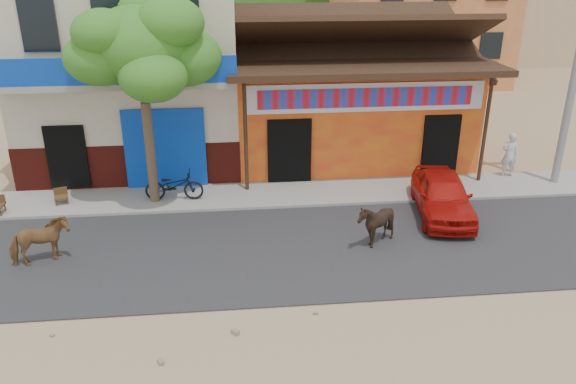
{
  "coord_description": "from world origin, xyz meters",
  "views": [
    {
      "loc": [
        -2.21,
        -10.03,
        6.9
      ],
      "look_at": [
        -0.86,
        3.0,
        1.4
      ],
      "focal_mm": 35.0,
      "sensor_mm": 36.0,
      "label": 1
    }
  ],
  "objects_px": {
    "red_car": "(443,195)",
    "pedestrian": "(509,155)",
    "tree": "(145,103)",
    "cow_tan": "(40,241)",
    "scooter": "(174,186)",
    "cafe_chair_right": "(60,190)",
    "cow_dark": "(376,224)"
  },
  "relations": [
    {
      "from": "tree",
      "to": "cow_tan",
      "type": "bearing_deg",
      "value": -124.28
    },
    {
      "from": "pedestrian",
      "to": "red_car",
      "type": "bearing_deg",
      "value": 42.51
    },
    {
      "from": "tree",
      "to": "red_car",
      "type": "height_order",
      "value": "tree"
    },
    {
      "from": "cow_dark",
      "to": "pedestrian",
      "type": "relative_size",
      "value": 0.8
    },
    {
      "from": "red_car",
      "to": "pedestrian",
      "type": "xyz_separation_m",
      "value": [
        3.21,
        2.58,
        0.21
      ]
    },
    {
      "from": "cow_dark",
      "to": "scooter",
      "type": "relative_size",
      "value": 0.68
    },
    {
      "from": "cafe_chair_right",
      "to": "scooter",
      "type": "bearing_deg",
      "value": -18.05
    },
    {
      "from": "cow_tan",
      "to": "cafe_chair_right",
      "type": "bearing_deg",
      "value": -17.18
    },
    {
      "from": "cafe_chair_right",
      "to": "tree",
      "type": "bearing_deg",
      "value": -18.32
    },
    {
      "from": "tree",
      "to": "cow_tan",
      "type": "xyz_separation_m",
      "value": [
        -2.29,
        -3.37,
        -2.5
      ]
    },
    {
      "from": "cow_tan",
      "to": "scooter",
      "type": "relative_size",
      "value": 0.78
    },
    {
      "from": "tree",
      "to": "cow_dark",
      "type": "relative_size",
      "value": 5.04
    },
    {
      "from": "red_car",
      "to": "cafe_chair_right",
      "type": "xyz_separation_m",
      "value": [
        -11.02,
        1.76,
        -0.12
      ]
    },
    {
      "from": "cow_dark",
      "to": "red_car",
      "type": "distance_m",
      "value": 2.84
    },
    {
      "from": "tree",
      "to": "red_car",
      "type": "distance_m",
      "value": 8.81
    },
    {
      "from": "cow_tan",
      "to": "cafe_chair_right",
      "type": "xyz_separation_m",
      "value": [
        -0.44,
        3.44,
        -0.08
      ]
    },
    {
      "from": "scooter",
      "to": "pedestrian",
      "type": "xyz_separation_m",
      "value": [
        10.9,
        0.9,
        0.29
      ]
    },
    {
      "from": "cow_tan",
      "to": "scooter",
      "type": "distance_m",
      "value": 4.44
    },
    {
      "from": "cow_tan",
      "to": "cow_dark",
      "type": "bearing_deg",
      "value": -113.97
    },
    {
      "from": "scooter",
      "to": "red_car",
      "type": "bearing_deg",
      "value": -99.71
    },
    {
      "from": "tree",
      "to": "cafe_chair_right",
      "type": "distance_m",
      "value": 3.76
    },
    {
      "from": "tree",
      "to": "red_car",
      "type": "relative_size",
      "value": 1.67
    },
    {
      "from": "tree",
      "to": "cow_dark",
      "type": "xyz_separation_m",
      "value": [
        5.94,
        -3.29,
        -2.49
      ]
    },
    {
      "from": "cow_tan",
      "to": "pedestrian",
      "type": "xyz_separation_m",
      "value": [
        13.79,
        4.27,
        0.25
      ]
    },
    {
      "from": "tree",
      "to": "red_car",
      "type": "xyz_separation_m",
      "value": [
        8.29,
        -1.68,
        -2.47
      ]
    },
    {
      "from": "cow_tan",
      "to": "cafe_chair_right",
      "type": "relative_size",
      "value": 1.65
    },
    {
      "from": "pedestrian",
      "to": "cafe_chair_right",
      "type": "height_order",
      "value": "pedestrian"
    },
    {
      "from": "cow_tan",
      "to": "red_car",
      "type": "distance_m",
      "value": 10.71
    },
    {
      "from": "red_car",
      "to": "pedestrian",
      "type": "relative_size",
      "value": 2.41
    },
    {
      "from": "scooter",
      "to": "cow_dark",
      "type": "bearing_deg",
      "value": -119.0
    },
    {
      "from": "red_car",
      "to": "cafe_chair_right",
      "type": "height_order",
      "value": "red_car"
    },
    {
      "from": "cafe_chair_right",
      "to": "cow_tan",
      "type": "bearing_deg",
      "value": -99.51
    }
  ]
}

